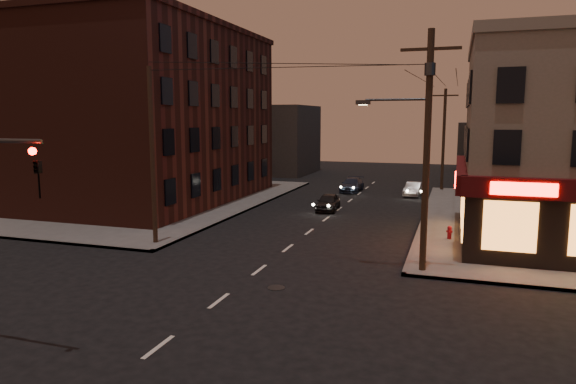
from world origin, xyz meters
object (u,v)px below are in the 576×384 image
at_px(sedan_mid, 414,189).
at_px(fire_hydrant, 449,232).
at_px(sedan_far, 352,185).
at_px(sedan_near, 328,202).

distance_m(sedan_mid, fire_hydrant, 16.42).
relative_size(sedan_mid, fire_hydrant, 4.87).
distance_m(sedan_far, fire_hydrant, 19.11).
xyz_separation_m(sedan_mid, fire_hydrant, (3.16, -16.12, -0.04)).
bearing_deg(fire_hydrant, sedan_mid, 101.08).
bearing_deg(fire_hydrant, sedan_near, 139.88).
xyz_separation_m(sedan_mid, sedan_far, (-5.52, 0.91, 0.02)).
xyz_separation_m(sedan_near, sedan_far, (-0.23, 9.91, 0.01)).
bearing_deg(sedan_mid, fire_hydrant, -73.59).
bearing_deg(sedan_far, fire_hydrant, -63.44).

